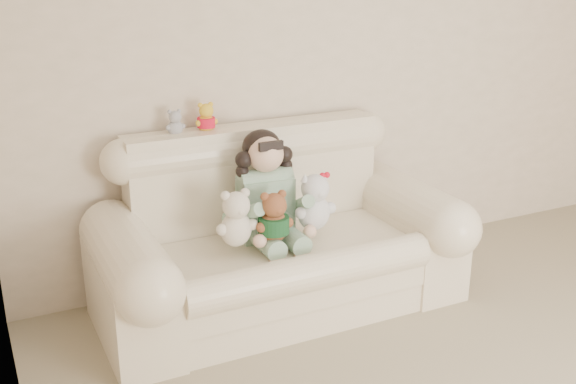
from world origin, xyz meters
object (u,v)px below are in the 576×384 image
(brown_teddy, at_px, (274,212))
(cream_teddy, at_px, (236,213))
(seated_child, at_px, (265,185))
(white_cat, at_px, (314,196))
(sofa, at_px, (280,226))

(brown_teddy, bearing_deg, cream_teddy, 177.42)
(seated_child, bearing_deg, cream_teddy, -139.28)
(seated_child, relative_size, brown_teddy, 1.91)
(brown_teddy, bearing_deg, white_cat, 20.97)
(sofa, xyz_separation_m, brown_teddy, (-0.11, -0.15, 0.15))
(sofa, relative_size, seated_child, 3.23)
(sofa, bearing_deg, white_cat, -29.02)
(seated_child, bearing_deg, white_cat, -33.55)
(seated_child, relative_size, cream_teddy, 1.75)
(sofa, bearing_deg, cream_teddy, -160.45)
(brown_teddy, distance_m, white_cat, 0.29)
(sofa, relative_size, cream_teddy, 5.67)
(seated_child, height_order, brown_teddy, seated_child)
(white_cat, distance_m, cream_teddy, 0.48)
(seated_child, bearing_deg, brown_teddy, -99.57)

